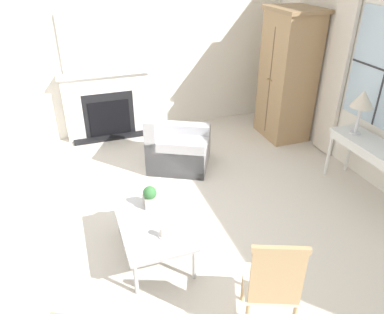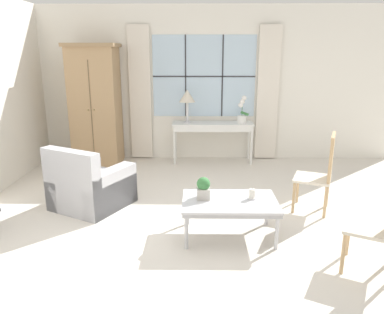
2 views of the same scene
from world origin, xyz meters
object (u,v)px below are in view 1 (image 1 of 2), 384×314
table_lamp (363,100)px  armchair_upholstered (177,148)px  coffee_table (153,226)px  fireplace (107,99)px  pillar_candle (163,232)px  side_chair_wooden (273,282)px  potted_plant_small (150,196)px  armoire (288,76)px  console_table (381,155)px

table_lamp → armchair_upholstered: bearing=-120.1°
table_lamp → coffee_table: size_ratio=0.58×
fireplace → pillar_candle: fireplace is taller
side_chair_wooden → potted_plant_small: bearing=-156.6°
side_chair_wooden → armoire: bearing=147.5°
side_chair_wooden → pillar_candle: bearing=-146.0°
fireplace → armchair_upholstered: size_ratio=1.81×
potted_plant_small → coffee_table: bearing=-9.1°
side_chair_wooden → potted_plant_small: (-1.50, -0.65, -0.01)m
fireplace → armoire: bearing=71.1°
side_chair_wooden → coffee_table: bearing=-150.1°
armchair_upholstered → side_chair_wooden: size_ratio=1.11×
coffee_table → armchair_upholstered: bearing=155.5°
fireplace → side_chair_wooden: 4.41m
table_lamp → potted_plant_small: (0.25, -2.87, -0.66)m
table_lamp → armchair_upholstered: table_lamp is taller
side_chair_wooden → coffee_table: 1.41m
console_table → pillar_candle: console_table is taller
armchair_upholstered → potted_plant_small: bearing=-27.1°
fireplace → side_chair_wooden: fireplace is taller
side_chair_wooden → potted_plant_small: size_ratio=4.15×
armoire → console_table: 2.14m
fireplace → armoire: size_ratio=0.97×
armoire → armchair_upholstered: 2.23m
table_lamp → potted_plant_small: table_lamp is taller
fireplace → pillar_candle: bearing=0.9°
console_table → side_chair_wooden: side_chair_wooden is taller
console_table → table_lamp: table_lamp is taller
fireplace → armoire: (0.98, 2.85, 0.39)m
armchair_upholstered → potted_plant_small: armchair_upholstered is taller
side_chair_wooden → pillar_candle: side_chair_wooden is taller
potted_plant_small → armchair_upholstered: bearing=152.9°
coffee_table → pillar_candle: (0.25, 0.04, 0.09)m
potted_plant_small → pillar_candle: bearing=-0.4°
armchair_upholstered → side_chair_wooden: (2.97, -0.11, 0.29)m
armoire → table_lamp: (1.63, 0.07, 0.14)m
armoire → coffee_table: (2.16, -2.84, -0.69)m
side_chair_wooden → pillar_candle: 1.17m
fireplace → potted_plant_small: 2.86m
fireplace → armchair_upholstered: 1.65m
side_chair_wooden → console_table: bearing=119.7°
console_table → potted_plant_small: size_ratio=6.00×
coffee_table → potted_plant_small: bearing=170.9°
table_lamp → armoire: bearing=-177.6°
armoire → potted_plant_small: size_ratio=8.66×
side_chair_wooden → coffee_table: (-1.21, -0.69, -0.18)m
table_lamp → pillar_candle: table_lamp is taller
side_chair_wooden → coffee_table: size_ratio=0.99×
fireplace → armchair_upholstered: (1.38, 0.81, -0.40)m
fireplace → armchair_upholstered: fireplace is taller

